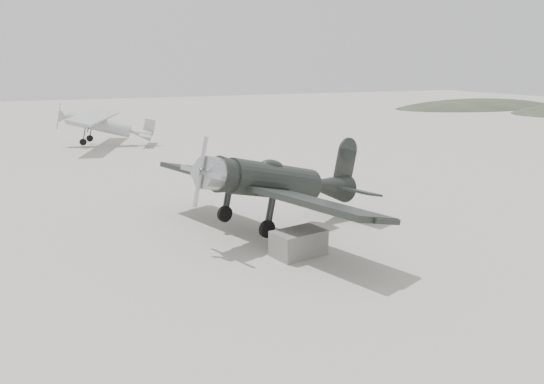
{
  "coord_description": "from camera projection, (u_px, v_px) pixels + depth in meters",
  "views": [
    {
      "loc": [
        -6.96,
        -16.32,
        6.02
      ],
      "look_at": [
        0.64,
        0.56,
        1.5
      ],
      "focal_mm": 35.0,
      "sensor_mm": 36.0,
      "label": 1
    }
  ],
  "objects": [
    {
      "name": "lowwing_monoplane",
      "position": [
        280.0,
        182.0,
        19.16
      ],
      "size": [
        7.73,
        10.62,
        3.43
      ],
      "rotation": [
        0.0,
        0.24,
        0.29
      ],
      "color": "black",
      "rests_on": "ground"
    },
    {
      "name": "ground",
      "position": [
        262.0,
        239.0,
        18.66
      ],
      "size": [
        160.0,
        160.0,
        0.0
      ],
      "primitive_type": "plane",
      "color": "gray",
      "rests_on": "ground"
    },
    {
      "name": "hill_northeast",
      "position": [
        478.0,
        107.0,
        74.03
      ],
      "size": [
        32.0,
        16.0,
        5.2
      ],
      "primitive_type": "ellipsoid",
      "color": "#2F3829",
      "rests_on": "ground"
    },
    {
      "name": "equipment_block",
      "position": [
        299.0,
        243.0,
        16.96
      ],
      "size": [
        1.81,
        1.32,
        0.82
      ],
      "primitive_type": "cube",
      "rotation": [
        0.0,
        0.0,
        0.19
      ],
      "color": "slate",
      "rests_on": "ground"
    },
    {
      "name": "highwing_monoplane",
      "position": [
        103.0,
        122.0,
        39.15
      ],
      "size": [
        7.01,
        9.7,
        2.77
      ],
      "rotation": [
        0.0,
        0.23,
        -0.34
      ],
      "color": "gray",
      "rests_on": "ground"
    }
  ]
}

